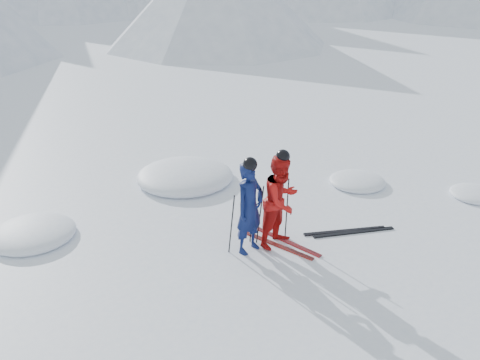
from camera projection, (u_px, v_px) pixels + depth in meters
ground at (310, 217)px, 10.75m from camera, size 160.00×160.00×0.00m
skier_blue at (250, 208)px, 9.20m from camera, size 0.70×0.52×1.75m
skier_red at (281, 201)px, 9.42m from camera, size 0.99×0.83×1.80m
pole_blue_left at (232, 224)px, 9.25m from camera, size 0.12×0.08×1.17m
pole_blue_right at (251, 214)px, 9.64m from camera, size 0.12×0.07×1.17m
pole_red_left at (260, 215)px, 9.55m from camera, size 0.12×0.10×1.20m
pole_red_right at (287, 208)px, 9.82m from camera, size 0.12×0.08×1.20m
ski_worn_left at (275, 244)px, 9.71m from camera, size 0.46×1.68×0.03m
ski_worn_right at (284, 240)px, 9.84m from camera, size 0.34×1.69×0.03m
ski_loose_a at (345, 231)px, 10.18m from camera, size 1.55×0.87×0.03m
ski_loose_b at (354, 232)px, 10.13m from camera, size 1.57×0.82×0.03m
snow_lumps at (197, 192)px, 11.92m from camera, size 10.02×6.66×0.52m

